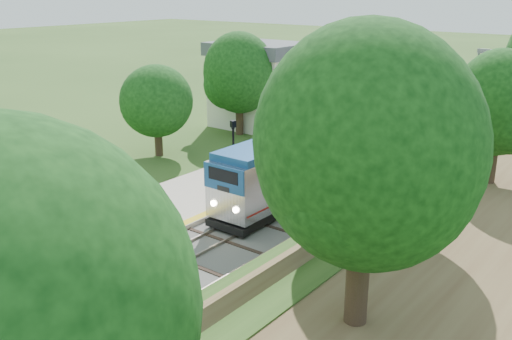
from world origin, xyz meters
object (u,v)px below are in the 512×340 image
Objects in this scene: train at (487,86)px; signal_farside at (415,146)px; lamppost_mid at (28,238)px; signal_platform at (108,189)px; lamppost_far at (234,160)px; station_building at (259,84)px.

train is 35.97m from signal_farside.
signal_farside is (6.20, -35.39, 1.78)m from train.
lamppost_mid is 0.79× the size of signal_platform.
signal_farside is at bearing 28.63° from lamppost_far.
lamppost_far is at bearing 89.35° from lamppost_mid.
lamppost_mid is 21.89m from signal_farside.
lamppost_mid is (10.34, -30.51, -1.87)m from station_building.
lamppost_far is 0.75× the size of signal_farside.
lamppost_mid is 0.88× the size of lamppost_far.
station_building is at bearing 151.35° from signal_farside.
signal_platform is (0.59, -10.22, 1.13)m from lamppost_far.
station_building is at bearing -119.89° from train.
signal_platform reaches higher than lamppost_far.
train is 54.98m from lamppost_mid.
signal_farside is (9.85, 19.47, 1.70)m from lamppost_mid.
signal_platform reaches higher than lamppost_mid.
signal_farside is at bearing 59.59° from signal_platform.
signal_platform is 17.98m from signal_farside.
signal_farside is (9.69, 5.29, 1.46)m from lamppost_far.
signal_platform is (11.10, -26.54, -0.50)m from station_building.
station_building is 28.77m from signal_platform.
signal_platform is (0.75, 3.97, 1.37)m from lamppost_mid.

